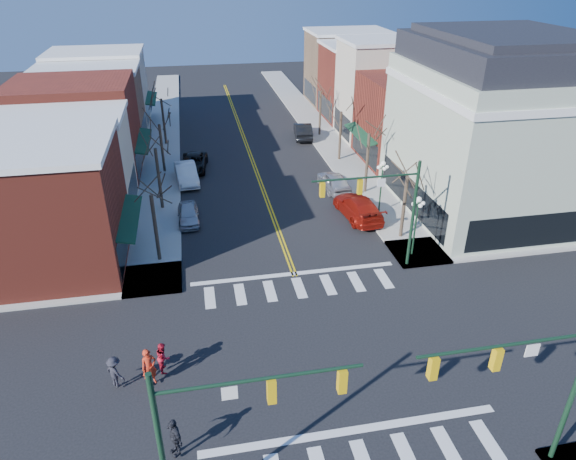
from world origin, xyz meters
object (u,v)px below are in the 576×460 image
car_left_near (188,214)px  car_right_far (303,131)px  lamppost_midblock (382,178)px  pedestrian_dark_b (115,372)px  lamppost_corner (417,216)px  pedestrian_dark_a (174,437)px  pedestrian_red_a (149,367)px  victorian_corner (495,126)px  car_left_mid (186,174)px  pedestrian_red_b (163,357)px  car_left_far (193,163)px  car_right_near (358,207)px  car_right_mid (334,181)px

car_left_near → car_right_far: car_right_far is taller
lamppost_midblock → pedestrian_dark_b: bearing=-140.2°
car_right_far → lamppost_corner: bearing=101.2°
pedestrian_dark_a → pedestrian_red_a: bearing=165.7°
victorian_corner → lamppost_corner: size_ratio=3.29×
car_left_near → pedestrian_dark_a: size_ratio=2.11×
car_left_mid → pedestrian_red_b: pedestrian_red_b is taller
victorian_corner → car_left_far: victorian_corner is taller
pedestrian_dark_a → car_left_near: bearing=147.6°
lamppost_midblock → car_left_near: size_ratio=1.12×
pedestrian_red_a → pedestrian_dark_a: bearing=-97.9°
pedestrian_dark_a → pedestrian_dark_b: pedestrian_dark_a is taller
car_right_near → car_right_far: size_ratio=1.15×
car_left_mid → pedestrian_dark_b: bearing=-104.3°
car_right_far → pedestrian_dark_a: pedestrian_dark_a is taller
lamppost_corner → victorian_corner: bearing=35.9°
lamppost_midblock → car_right_far: size_ratio=0.86×
car_right_mid → pedestrian_dark_a: size_ratio=2.53×
victorian_corner → car_left_mid: (-22.90, 9.70, -5.84)m
car_right_near → pedestrian_dark_a: 23.56m
car_left_mid → car_left_far: (0.67, 2.84, -0.11)m
lamppost_midblock → pedestrian_red_a: size_ratio=2.23×
car_left_mid → pedestrian_dark_b: (-3.60, -24.38, 0.15)m
lamppost_corner → lamppost_midblock: size_ratio=1.00×
pedestrian_dark_b → car_right_near: bearing=-94.5°
victorian_corner → car_right_far: victorian_corner is taller
car_left_far → pedestrian_red_b: size_ratio=3.20×
pedestrian_dark_a → car_right_near: bearing=114.5°
car_left_near → pedestrian_red_a: (-2.05, -16.63, 0.46)m
lamppost_corner → car_right_mid: bearing=101.0°
pedestrian_red_a → pedestrian_dark_a: size_ratio=1.06×
lamppost_corner → lamppost_midblock: (0.00, 6.50, 0.00)m
car_left_far → pedestrian_red_b: 26.67m
lamppost_corner → car_left_far: bearing=126.9°
lamppost_midblock → pedestrian_dark_b: size_ratio=2.64×
car_right_near → pedestrian_red_b: (-14.25, -14.29, 0.11)m
car_left_mid → car_left_far: car_left_mid is taller
car_left_near → car_right_mid: car_right_mid is taller
car_right_mid → lamppost_corner: bearing=96.2°
lamppost_midblock → car_left_mid: lamppost_midblock is taller
lamppost_corner → car_right_near: (-1.80, 6.24, -2.12)m
pedestrian_dark_a → car_left_far: bearing=147.2°
car_left_far → lamppost_corner: bearing=-45.7°
car_right_near → car_right_mid: 5.36m
car_left_mid → car_right_far: 16.45m
car_right_mid → pedestrian_red_a: (-14.40, -20.41, 0.33)m
lamppost_midblock → pedestrian_red_b: size_ratio=2.70×
car_left_near → pedestrian_red_b: 15.93m
lamppost_midblock → pedestrian_red_a: 22.70m
lamppost_midblock → car_right_far: 19.72m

